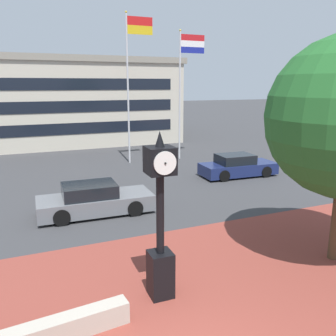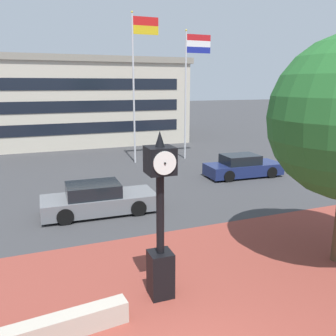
{
  "view_description": "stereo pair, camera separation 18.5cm",
  "coord_description": "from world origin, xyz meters",
  "px_view_note": "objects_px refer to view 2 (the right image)",
  "views": [
    {
      "loc": [
        -2.46,
        -4.37,
        5.18
      ],
      "look_at": [
        0.64,
        2.96,
        3.3
      ],
      "focal_mm": 38.13,
      "sensor_mm": 36.0,
      "label": 1
    },
    {
      "loc": [
        -2.29,
        -4.44,
        5.18
      ],
      "look_at": [
        0.64,
        2.96,
        3.3
      ],
      "focal_mm": 38.13,
      "sensor_mm": 36.0,
      "label": 2
    }
  ],
  "objects_px": {
    "car_street_mid": "(242,167)",
    "flagpole_secondary": "(189,81)",
    "street_clock": "(160,225)",
    "flagpole_primary": "(136,75)",
    "civic_building": "(35,100)",
    "car_street_near": "(98,200)"
  },
  "relations": [
    {
      "from": "car_street_mid",
      "to": "flagpole_secondary",
      "type": "xyz_separation_m",
      "value": [
        -0.7,
        5.86,
        4.8
      ]
    },
    {
      "from": "street_clock",
      "to": "flagpole_primary",
      "type": "height_order",
      "value": "flagpole_primary"
    },
    {
      "from": "flagpole_primary",
      "to": "civic_building",
      "type": "height_order",
      "value": "flagpole_primary"
    },
    {
      "from": "flagpole_primary",
      "to": "flagpole_secondary",
      "type": "height_order",
      "value": "flagpole_primary"
    },
    {
      "from": "car_street_near",
      "to": "car_street_mid",
      "type": "distance_m",
      "value": 9.31
    },
    {
      "from": "street_clock",
      "to": "flagpole_secondary",
      "type": "height_order",
      "value": "flagpole_secondary"
    },
    {
      "from": "car_street_mid",
      "to": "street_clock",
      "type": "bearing_deg",
      "value": -39.23
    },
    {
      "from": "car_street_mid",
      "to": "flagpole_primary",
      "type": "relative_size",
      "value": 0.46
    },
    {
      "from": "street_clock",
      "to": "car_street_mid",
      "type": "relative_size",
      "value": 0.94
    },
    {
      "from": "car_street_mid",
      "to": "flagpole_primary",
      "type": "distance_m",
      "value": 9.0
    },
    {
      "from": "car_street_near",
      "to": "flagpole_primary",
      "type": "distance_m",
      "value": 11.11
    },
    {
      "from": "street_clock",
      "to": "car_street_near",
      "type": "distance_m",
      "value": 6.6
    },
    {
      "from": "car_street_near",
      "to": "civic_building",
      "type": "distance_m",
      "value": 22.97
    },
    {
      "from": "car_street_mid",
      "to": "flagpole_secondary",
      "type": "height_order",
      "value": "flagpole_secondary"
    },
    {
      "from": "street_clock",
      "to": "flagpole_primary",
      "type": "xyz_separation_m",
      "value": [
        4.05,
        15.26,
        3.87
      ]
    },
    {
      "from": "street_clock",
      "to": "flagpole_secondary",
      "type": "distance_m",
      "value": 17.49
    },
    {
      "from": "street_clock",
      "to": "civic_building",
      "type": "distance_m",
      "value": 29.27
    },
    {
      "from": "car_street_near",
      "to": "civic_building",
      "type": "relative_size",
      "value": 0.18
    },
    {
      "from": "flagpole_primary",
      "to": "street_clock",
      "type": "bearing_deg",
      "value": -104.86
    },
    {
      "from": "flagpole_secondary",
      "to": "civic_building",
      "type": "bearing_deg",
      "value": 124.9
    },
    {
      "from": "car_street_mid",
      "to": "flagpole_primary",
      "type": "height_order",
      "value": "flagpole_primary"
    },
    {
      "from": "car_street_near",
      "to": "car_street_mid",
      "type": "bearing_deg",
      "value": 110.37
    }
  ]
}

